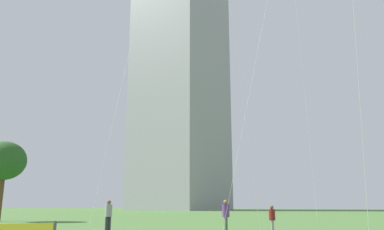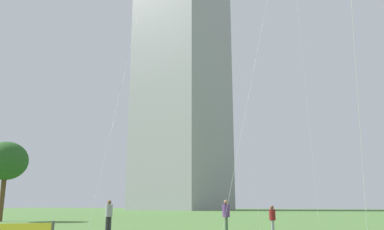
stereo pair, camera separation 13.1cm
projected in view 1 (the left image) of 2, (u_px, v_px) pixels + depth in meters
The scene contains 5 objects.
person_standing_1 at pixel (272, 218), 21.19m from camera, with size 0.35×0.35×1.57m.
person_standing_4 at pixel (226, 214), 21.82m from camera, with size 0.42×0.42×1.88m.
person_standing_6 at pixel (108, 214), 22.65m from camera, with size 0.41×0.41×1.86m.
park_tree_0 at pixel (4, 161), 37.92m from camera, with size 4.19×4.19×7.77m.
distant_highrise_0 at pixel (180, 78), 120.45m from camera, with size 23.42×22.80×81.23m, color #939399.
Camera 1 is at (5.21, -5.28, 1.63)m, focal length 35.69 mm.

